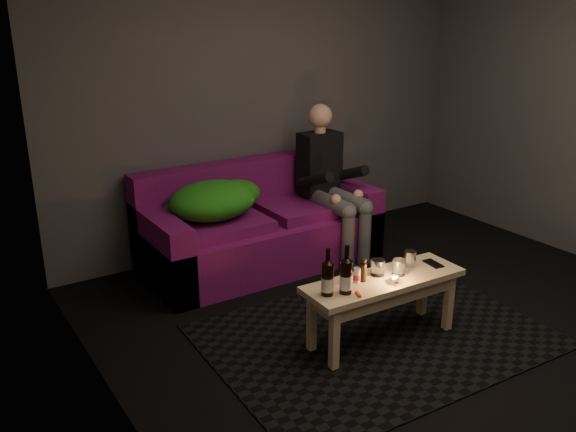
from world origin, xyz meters
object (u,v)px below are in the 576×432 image
at_px(person, 330,180).
at_px(coffee_table, 384,289).
at_px(sofa, 258,229).
at_px(beer_bottle_b, 346,276).
at_px(beer_bottle_a, 328,278).
at_px(steel_cup, 410,258).

xyz_separation_m(person, coffee_table, (-0.59, -1.36, -0.30)).
relative_size(sofa, person, 1.50).
height_order(person, beer_bottle_b, person).
height_order(sofa, beer_bottle_b, sofa).
relative_size(sofa, beer_bottle_b, 6.36).
bearing_deg(coffee_table, sofa, 91.08).
distance_m(beer_bottle_a, steel_cup, 0.70).
height_order(person, steel_cup, person).
distance_m(person, beer_bottle_b, 1.67).
distance_m(coffee_table, beer_bottle_a, 0.47).
relative_size(beer_bottle_a, beer_bottle_b, 0.97).
distance_m(sofa, steel_cup, 1.50).
distance_m(coffee_table, steel_cup, 0.30).
bearing_deg(beer_bottle_b, steel_cup, 8.29).
bearing_deg(coffee_table, beer_bottle_a, 179.42).
bearing_deg(sofa, coffee_table, -88.92).
xyz_separation_m(sofa, coffee_table, (0.03, -1.51, 0.06)).
bearing_deg(sofa, steel_cup, -78.72).
bearing_deg(beer_bottle_a, coffee_table, -0.58).
bearing_deg(beer_bottle_a, sofa, 74.83).
bearing_deg(sofa, beer_bottle_a, -105.17).
relative_size(coffee_table, steel_cup, 10.37).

